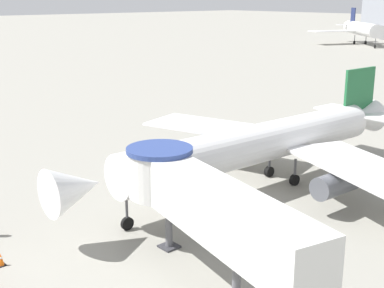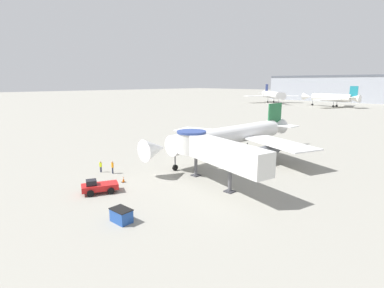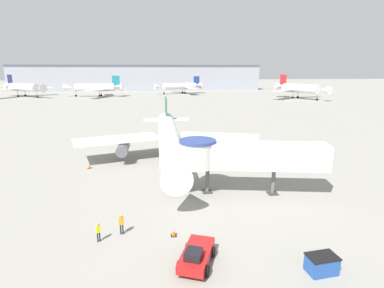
{
  "view_description": "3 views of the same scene",
  "coord_description": "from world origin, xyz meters",
  "px_view_note": "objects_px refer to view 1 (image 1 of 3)",
  "views": [
    {
      "loc": [
        25.67,
        -27.37,
        15.08
      ],
      "look_at": [
        -3.96,
        -1.56,
        4.16
      ],
      "focal_mm": 50.0,
      "sensor_mm": 36.0,
      "label": 1
    },
    {
      "loc": [
        30.37,
        -36.71,
        12.89
      ],
      "look_at": [
        -6.91,
        -0.82,
        2.07
      ],
      "focal_mm": 28.0,
      "sensor_mm": 36.0,
      "label": 2
    },
    {
      "loc": [
        -4.28,
        -40.07,
        13.67
      ],
      "look_at": [
        1.22,
        -0.84,
        3.84
      ],
      "focal_mm": 28.0,
      "sensor_mm": 36.0,
      "label": 3
    }
  ],
  "objects_px": {
    "main_airplane": "(264,143)",
    "traffic_cone_port_wing": "(158,156)",
    "traffic_cone_near_nose": "(1,260)",
    "background_jet_navy_tail": "(363,29)",
    "jet_bridge": "(200,199)"
  },
  "relations": [
    {
      "from": "traffic_cone_near_nose",
      "to": "main_airplane",
      "type": "bearing_deg",
      "value": 87.21
    },
    {
      "from": "traffic_cone_port_wing",
      "to": "background_jet_navy_tail",
      "type": "height_order",
      "value": "background_jet_navy_tail"
    },
    {
      "from": "jet_bridge",
      "to": "traffic_cone_near_nose",
      "type": "relative_size",
      "value": 20.91
    },
    {
      "from": "jet_bridge",
      "to": "traffic_cone_near_nose",
      "type": "height_order",
      "value": "jet_bridge"
    },
    {
      "from": "background_jet_navy_tail",
      "to": "traffic_cone_near_nose",
      "type": "bearing_deg",
      "value": -115.02
    },
    {
      "from": "traffic_cone_near_nose",
      "to": "traffic_cone_port_wing",
      "type": "height_order",
      "value": "traffic_cone_port_wing"
    },
    {
      "from": "traffic_cone_near_nose",
      "to": "traffic_cone_port_wing",
      "type": "distance_m",
      "value": 22.19
    },
    {
      "from": "main_airplane",
      "to": "traffic_cone_near_nose",
      "type": "distance_m",
      "value": 21.65
    },
    {
      "from": "main_airplane",
      "to": "traffic_cone_port_wing",
      "type": "xyz_separation_m",
      "value": [
        -11.54,
        -1.83,
        -3.29
      ]
    },
    {
      "from": "main_airplane",
      "to": "traffic_cone_near_nose",
      "type": "relative_size",
      "value": 43.65
    },
    {
      "from": "main_airplane",
      "to": "traffic_cone_port_wing",
      "type": "height_order",
      "value": "main_airplane"
    },
    {
      "from": "traffic_cone_near_nose",
      "to": "background_jet_navy_tail",
      "type": "relative_size",
      "value": 0.03
    },
    {
      "from": "traffic_cone_port_wing",
      "to": "background_jet_navy_tail",
      "type": "bearing_deg",
      "value": 114.06
    },
    {
      "from": "jet_bridge",
      "to": "background_jet_navy_tail",
      "type": "relative_size",
      "value": 0.56
    },
    {
      "from": "main_airplane",
      "to": "traffic_cone_near_nose",
      "type": "height_order",
      "value": "main_airplane"
    }
  ]
}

